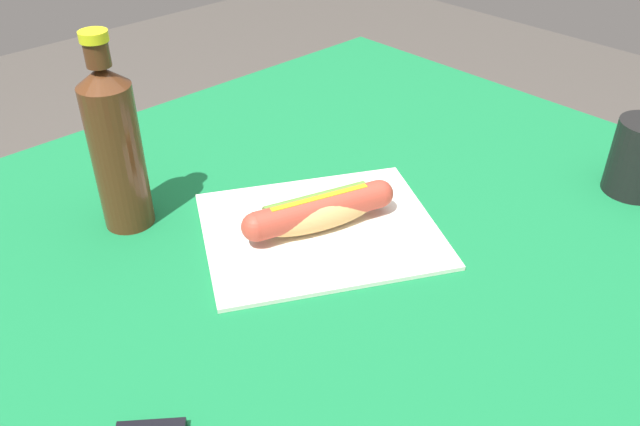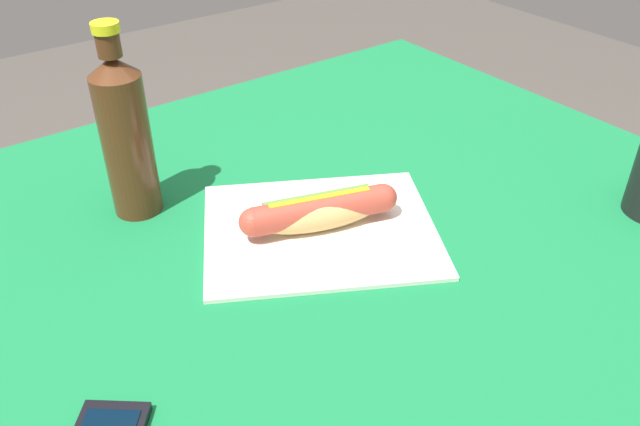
% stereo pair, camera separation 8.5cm
% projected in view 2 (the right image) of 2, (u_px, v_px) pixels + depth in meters
% --- Properties ---
extents(dining_table, '(1.21, 0.97, 0.73)m').
position_uv_depth(dining_table, '(310.00, 295.00, 0.93)').
color(dining_table, brown).
rests_on(dining_table, ground).
extents(paper_wrapper, '(0.39, 0.37, 0.01)m').
position_uv_depth(paper_wrapper, '(320.00, 230.00, 0.86)').
color(paper_wrapper, silver).
rests_on(paper_wrapper, dining_table).
extents(hot_dog, '(0.21, 0.10, 0.05)m').
position_uv_depth(hot_dog, '(320.00, 210.00, 0.85)').
color(hot_dog, tan).
rests_on(hot_dog, paper_wrapper).
extents(soda_bottle, '(0.07, 0.07, 0.27)m').
position_uv_depth(soda_bottle, '(126.00, 134.00, 0.85)').
color(soda_bottle, '#4C2814').
rests_on(soda_bottle, dining_table).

